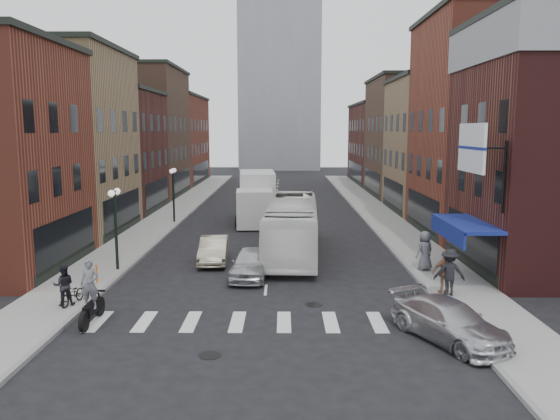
% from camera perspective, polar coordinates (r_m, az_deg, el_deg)
% --- Properties ---
extents(ground, '(160.00, 160.00, 0.00)m').
position_cam_1_polar(ground, '(23.14, -1.58, -9.07)').
color(ground, black).
rests_on(ground, ground).
extents(sidewalk_left, '(3.00, 74.00, 0.15)m').
position_cam_1_polar(sidewalk_left, '(45.55, -11.35, -0.44)').
color(sidewalk_left, gray).
rests_on(sidewalk_left, ground).
extents(sidewalk_right, '(3.00, 74.00, 0.15)m').
position_cam_1_polar(sidewalk_right, '(45.25, 10.23, -0.47)').
color(sidewalk_right, gray).
rests_on(sidewalk_right, ground).
extents(curb_left, '(0.20, 74.00, 0.16)m').
position_cam_1_polar(curb_left, '(45.28, -9.49, -0.54)').
color(curb_left, gray).
rests_on(curb_left, ground).
extents(curb_right, '(0.20, 74.00, 0.16)m').
position_cam_1_polar(curb_right, '(45.03, 8.34, -0.57)').
color(curb_right, gray).
rests_on(curb_right, ground).
extents(crosswalk_stripes, '(12.00, 2.20, 0.01)m').
position_cam_1_polar(crosswalk_stripes, '(20.30, -1.88, -11.61)').
color(crosswalk_stripes, silver).
rests_on(crosswalk_stripes, ground).
extents(bldg_left_mid_a, '(10.30, 10.20, 12.30)m').
position_cam_1_polar(bldg_left_mid_a, '(39.37, -23.38, 6.56)').
color(bldg_left_mid_a, '#9B8155').
rests_on(bldg_left_mid_a, ground).
extents(bldg_left_mid_b, '(10.30, 10.20, 10.30)m').
position_cam_1_polar(bldg_left_mid_b, '(48.72, -18.58, 5.85)').
color(bldg_left_mid_b, '#3F1716').
rests_on(bldg_left_mid_b, ground).
extents(bldg_left_far_a, '(10.30, 12.20, 13.30)m').
position_cam_1_polar(bldg_left_far_a, '(59.20, -15.19, 7.82)').
color(bldg_left_far_a, brown).
rests_on(bldg_left_far_a, ground).
extents(bldg_left_far_b, '(10.30, 16.20, 11.30)m').
position_cam_1_polar(bldg_left_far_b, '(72.80, -12.19, 7.19)').
color(bldg_left_far_b, maroon).
rests_on(bldg_left_far_b, ground).
extents(bldg_right_mid_a, '(10.30, 10.20, 14.30)m').
position_cam_1_polar(bldg_right_mid_a, '(38.75, 22.16, 8.09)').
color(bldg_right_mid_a, maroon).
rests_on(bldg_right_mid_a, ground).
extents(bldg_right_mid_b, '(10.30, 10.20, 11.30)m').
position_cam_1_polar(bldg_right_mid_b, '(48.21, 17.67, 6.47)').
color(bldg_right_mid_b, '#9B8155').
rests_on(bldg_right_mid_b, ground).
extents(bldg_right_far_a, '(10.30, 12.20, 12.30)m').
position_cam_1_polar(bldg_right_far_a, '(58.80, 14.52, 7.36)').
color(bldg_right_far_a, brown).
rests_on(bldg_right_far_a, ground).
extents(bldg_right_far_b, '(10.30, 16.20, 10.30)m').
position_cam_1_polar(bldg_right_far_b, '(72.48, 11.81, 6.80)').
color(bldg_right_far_b, '#3F1716').
rests_on(bldg_right_far_b, ground).
extents(awning_blue, '(1.80, 5.00, 0.78)m').
position_cam_1_polar(awning_blue, '(26.22, 18.49, -1.51)').
color(awning_blue, navy).
rests_on(awning_blue, ground).
extents(billboard_sign, '(1.52, 3.00, 3.70)m').
position_cam_1_polar(billboard_sign, '(23.88, 19.58, 5.97)').
color(billboard_sign, black).
rests_on(billboard_sign, ground).
extents(distant_tower, '(14.00, 14.00, 50.00)m').
position_cam_1_polar(distant_tower, '(101.68, -0.03, 18.62)').
color(distant_tower, '#9399A0').
rests_on(distant_tower, ground).
extents(streetlamp_near, '(0.32, 1.22, 4.11)m').
position_cam_1_polar(streetlamp_near, '(27.61, -16.85, -0.36)').
color(streetlamp_near, black).
rests_on(streetlamp_near, ground).
extents(streetlamp_far, '(0.32, 1.22, 4.11)m').
position_cam_1_polar(streetlamp_far, '(41.08, -11.09, 2.61)').
color(streetlamp_far, black).
rests_on(streetlamp_far, ground).
extents(bike_rack, '(0.08, 0.68, 0.80)m').
position_cam_1_polar(bike_rack, '(25.63, -18.84, -6.51)').
color(bike_rack, '#D8590C').
rests_on(bike_rack, sidewalk_left).
extents(box_truck, '(3.00, 8.70, 3.72)m').
position_cam_1_polar(box_truck, '(41.31, -2.47, 1.29)').
color(box_truck, silver).
rests_on(box_truck, ground).
extents(motorcycle_rider, '(0.67, 2.36, 2.40)m').
position_cam_1_polar(motorcycle_rider, '(20.86, -19.18, -8.28)').
color(motorcycle_rider, black).
rests_on(motorcycle_rider, ground).
extents(transit_bus, '(3.21, 11.56, 3.19)m').
position_cam_1_polar(transit_bus, '(30.38, 1.29, -1.75)').
color(transit_bus, white).
rests_on(transit_bus, ground).
extents(sedan_left_near, '(2.00, 4.25, 1.40)m').
position_cam_1_polar(sedan_left_near, '(25.87, -3.14, -5.57)').
color(sedan_left_near, silver).
rests_on(sedan_left_near, ground).
extents(sedan_left_far, '(1.63, 4.14, 1.34)m').
position_cam_1_polar(sedan_left_far, '(28.99, -6.93, -4.16)').
color(sedan_left_far, beige).
rests_on(sedan_left_far, ground).
extents(curb_car, '(3.71, 4.91, 1.32)m').
position_cam_1_polar(curb_car, '(19.23, 17.27, -11.05)').
color(curb_car, silver).
rests_on(curb_car, ground).
extents(parked_bicycle, '(0.84, 1.60, 0.80)m').
position_cam_1_polar(parked_bicycle, '(23.10, -20.86, -8.23)').
color(parked_bicycle, black).
rests_on(parked_bicycle, sidewalk_left).
extents(ped_left_solo, '(0.89, 0.69, 1.62)m').
position_cam_1_polar(ped_left_solo, '(22.97, -21.67, -7.31)').
color(ped_left_solo, black).
rests_on(ped_left_solo, sidewalk_left).
extents(ped_right_a, '(1.33, 0.81, 1.94)m').
position_cam_1_polar(ped_right_a, '(23.69, 17.29, -6.22)').
color(ped_right_a, black).
rests_on(ped_right_a, sidewalk_right).
extents(ped_right_b, '(1.15, 0.68, 1.86)m').
position_cam_1_polar(ped_right_b, '(23.83, 16.89, -6.21)').
color(ped_right_b, '#99684E').
rests_on(ped_right_b, sidewalk_right).
extents(ped_right_c, '(1.12, 0.99, 1.92)m').
position_cam_1_polar(ped_right_c, '(27.51, 14.91, -4.13)').
color(ped_right_c, '#565A5E').
rests_on(ped_right_c, sidewalk_right).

